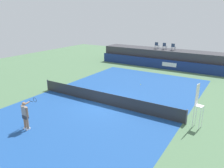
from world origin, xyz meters
name	(u,v)px	position (x,y,z in m)	size (l,w,h in m)	color
ground_plane	(123,93)	(0.00, 3.00, 0.00)	(48.00, 48.00, 0.00)	#4C704C
court_inner	(104,104)	(0.00, 0.00, 0.00)	(12.00, 22.00, 0.00)	#1C478C
sponsor_wall	(164,64)	(0.00, 13.50, 0.60)	(18.00, 0.22, 1.20)	navy
spectator_platform	(168,58)	(0.00, 15.30, 1.10)	(18.00, 2.80, 2.20)	#38383D
spectator_chair_far_left	(157,45)	(-1.68, 15.18, 2.69)	(0.45, 0.45, 0.89)	#2D3D56
spectator_chair_left	(165,46)	(-0.57, 15.10, 2.69)	(0.46, 0.46, 0.89)	#2D3D56
spectator_chair_center	(173,47)	(0.61, 14.97, 2.69)	(0.44, 0.44, 0.89)	#2D3D56
umpire_chair	(198,103)	(6.75, 0.02, 1.59)	(0.52, 0.52, 2.76)	white
tennis_net	(104,98)	(0.00, 0.00, 0.47)	(12.40, 0.02, 0.95)	#2D2D2D
net_post_near	(48,85)	(-6.20, 0.00, 0.50)	(0.10, 0.10, 1.00)	#4C4C51
net_post_far	(187,117)	(6.20, 0.00, 0.50)	(0.10, 0.10, 1.00)	#4C4C51
tennis_player	(26,115)	(-1.83, -5.69, 0.96)	(0.68, 1.12, 1.77)	white
tennis_ball	(141,84)	(0.35, 5.92, 0.04)	(0.07, 0.07, 0.07)	#D8EA33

